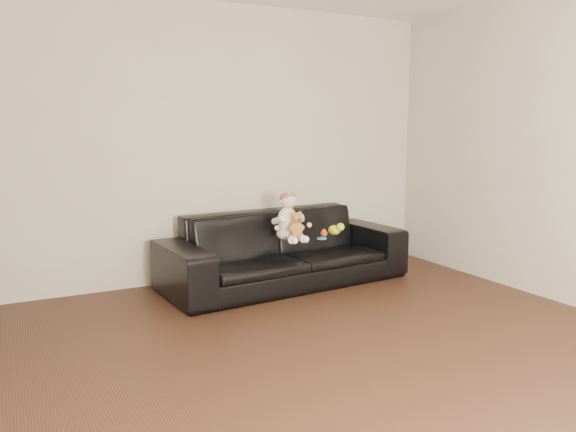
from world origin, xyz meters
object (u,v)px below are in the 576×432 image
toy_rattle (324,233)px  toy_blue_disc (322,238)px  baby (289,219)px  toy_green (334,230)px  sofa (285,249)px  teddy_bear (296,225)px

toy_rattle → toy_blue_disc: bearing=-131.1°
baby → toy_rattle: 0.40m
toy_green → toy_blue_disc: size_ratio=1.52×
toy_blue_disc → sofa: bearing=140.8°
baby → toy_rattle: size_ratio=6.81×
baby → teddy_bear: (0.01, -0.13, -0.03)m
toy_green → toy_blue_disc: bearing=-150.5°
baby → teddy_bear: 0.14m
toy_rattle → toy_blue_disc: toy_rattle is taller
teddy_bear → toy_rattle: 0.40m
toy_green → baby: bearing=-177.5°
teddy_bear → toy_green: 0.53m
toy_green → toy_blue_disc: (-0.21, -0.12, -0.04)m
teddy_bear → toy_rattle: size_ratio=3.58×
baby → sofa: bearing=91.3°
sofa → toy_rattle: 0.39m
toy_green → teddy_bear: bearing=-162.5°
sofa → baby: bearing=-105.9°
toy_green → toy_rattle: 0.14m
sofa → baby: size_ratio=5.27×
sofa → toy_blue_disc: 0.36m
sofa → toy_blue_disc: (0.27, -0.22, 0.11)m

